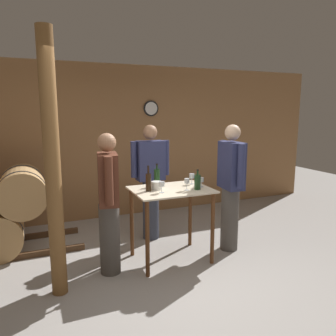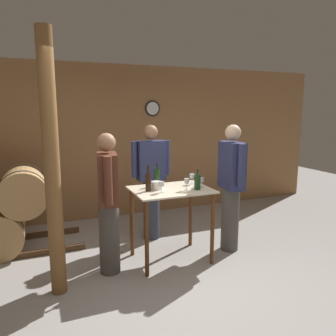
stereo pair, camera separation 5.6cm
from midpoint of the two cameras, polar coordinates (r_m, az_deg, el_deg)
name	(u,v)px [view 2 (the right image)]	position (r m, az deg, el deg)	size (l,w,h in m)	color
ground_plane	(176,283)	(3.90, 1.85, -19.40)	(14.00, 14.00, 0.00)	#9E9993
back_wall	(117,142)	(5.92, -8.53, 4.48)	(8.40, 0.08, 2.70)	#996B42
tasting_table	(171,204)	(4.17, 0.91, -6.23)	(0.98, 0.74, 0.94)	beige
wooden_post	(52,168)	(3.46, -19.12, 0.06)	(0.16, 0.16, 2.70)	brown
wine_bottle_far_left	(148,181)	(3.99, -3.06, -2.36)	(0.07, 0.07, 0.32)	black
wine_bottle_left	(157,177)	(4.27, -1.55, -1.55)	(0.08, 0.08, 0.29)	#193819
wine_bottle_center	(197,182)	(4.08, 5.53, -2.40)	(0.08, 0.08, 0.26)	#193819
wine_glass_near_left	(161,184)	(3.91, -0.73, -2.88)	(0.07, 0.07, 0.14)	silver
wine_glass_near_center	(187,182)	(4.03, 3.68, -2.36)	(0.06, 0.06, 0.15)	silver
wine_glass_near_right	(192,176)	(4.37, 4.58, -1.47)	(0.07, 0.07, 0.14)	silver
wine_glass_far_side	(201,180)	(4.22, 6.23, -2.15)	(0.06, 0.06, 0.12)	silver
ice_bucket	(157,185)	(4.08, -1.61, -3.05)	(0.13, 0.13, 0.10)	white
person_host	(151,180)	(4.84, -2.63, -2.02)	(0.59, 0.24, 1.71)	#333847
person_visitor_with_scarf	(231,185)	(4.51, 11.29, -2.94)	(0.25, 0.59, 1.73)	#4C4742
person_visitor_bearded	(108,201)	(3.86, -9.96, -5.67)	(0.29, 0.58, 1.67)	#4C4742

